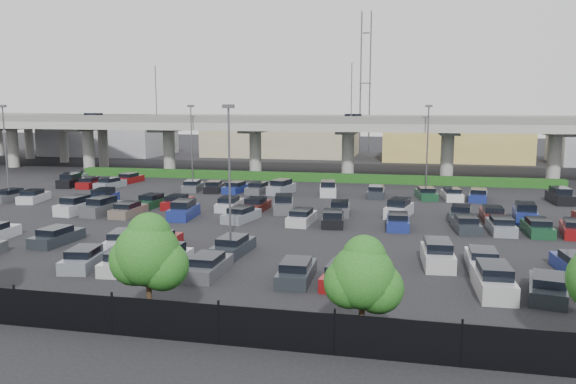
{
  "coord_description": "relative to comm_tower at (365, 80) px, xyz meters",
  "views": [
    {
      "loc": [
        13.76,
        -49.76,
        10.21
      ],
      "look_at": [
        2.5,
        2.19,
        2.0
      ],
      "focal_mm": 35.0,
      "sensor_mm": 36.0,
      "label": 1
    }
  ],
  "objects": [
    {
      "name": "ground",
      "position": [
        -4.0,
        -74.0,
        -15.61
      ],
      "size": [
        280.0,
        280.0,
        0.0
      ],
      "primitive_type": "plane",
      "color": "black"
    },
    {
      "name": "light_poles",
      "position": [
        -8.12,
        -72.0,
        -9.37
      ],
      "size": [
        66.9,
        48.38,
        10.3
      ],
      "color": "#4E4E53",
      "rests_on": "ground"
    },
    {
      "name": "fence",
      "position": [
        -4.05,
        -102.0,
        -14.71
      ],
      "size": [
        70.0,
        0.1,
        2.0
      ],
      "color": "black",
      "rests_on": "ground"
    },
    {
      "name": "hedge",
      "position": [
        -4.0,
        -49.0,
        -15.06
      ],
      "size": [
        66.0,
        1.6,
        1.1
      ],
      "primitive_type": "cube",
      "color": "#113A11",
      "rests_on": "ground"
    },
    {
      "name": "tree_row",
      "position": [
        -3.3,
        -100.53,
        -12.09
      ],
      "size": [
        65.07,
        3.66,
        5.94
      ],
      "color": "#332316",
      "rests_on": "ground"
    },
    {
      "name": "comm_tower",
      "position": [
        0.0,
        0.0,
        0.0
      ],
      "size": [
        2.4,
        2.4,
        30.0
      ],
      "color": "#4E4E53",
      "rests_on": "ground"
    },
    {
      "name": "overpass",
      "position": [
        -4.18,
        -42.01,
        -8.64
      ],
      "size": [
        150.0,
        13.0,
        15.8
      ],
      "color": "gray",
      "rests_on": "ground"
    },
    {
      "name": "parked_cars",
      "position": [
        -3.34,
        -77.46,
        -15.01
      ],
      "size": [
        62.82,
        41.62,
        1.67
      ],
      "color": "#521916",
      "rests_on": "ground"
    },
    {
      "name": "distant_buildings",
      "position": [
        8.38,
        -12.19,
        -11.87
      ],
      "size": [
        138.0,
        24.0,
        9.0
      ],
      "color": "gray",
      "rests_on": "ground"
    },
    {
      "name": "on_ramp",
      "position": [
        -56.1,
        -30.95,
        -8.76
      ],
      "size": [
        50.93,
        30.13,
        8.8
      ],
      "color": "gray",
      "rests_on": "ground"
    }
  ]
}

